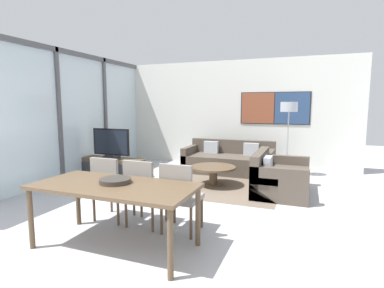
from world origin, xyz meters
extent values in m
cube|color=silver|center=(0.00, 6.13, 1.40)|extent=(6.66, 0.06, 2.80)
cube|color=#2D2D33|center=(1.25, 6.09, 1.55)|extent=(1.72, 0.01, 0.82)
cube|color=brown|center=(0.83, 6.09, 1.55)|extent=(0.82, 0.02, 0.78)
cube|color=navy|center=(1.67, 6.09, 1.55)|extent=(0.82, 0.02, 0.78)
cube|color=silver|center=(-2.83, 3.07, 1.40)|extent=(0.02, 6.13, 2.80)
cube|color=#515156|center=(-2.80, 3.07, 2.75)|extent=(0.07, 6.13, 0.10)
cube|color=#515156|center=(-2.80, 3.07, 1.40)|extent=(0.07, 0.08, 2.80)
cube|color=#515156|center=(-2.80, 4.60, 1.40)|extent=(0.07, 0.08, 2.80)
cube|color=#706051|center=(0.30, 3.93, 0.00)|extent=(2.64, 2.08, 0.01)
cube|color=brown|center=(-2.12, 3.88, 0.21)|extent=(1.59, 0.39, 0.42)
cube|color=#2D2D33|center=(-2.12, 3.68, 0.21)|extent=(1.46, 0.01, 0.23)
cube|color=#2D2D33|center=(-2.12, 3.88, 0.45)|extent=(0.36, 0.20, 0.05)
cube|color=#2D2D33|center=(-2.12, 3.88, 0.51)|extent=(0.06, 0.03, 0.08)
cube|color=black|center=(-2.12, 3.88, 0.79)|extent=(0.94, 0.04, 0.61)
cube|color=black|center=(-2.12, 3.85, 0.79)|extent=(0.88, 0.01, 0.55)
cube|color=#51473D|center=(0.30, 5.17, 0.21)|extent=(2.12, 0.96, 0.42)
cube|color=#51473D|center=(0.30, 5.56, 0.38)|extent=(2.12, 0.16, 0.76)
cube|color=#51473D|center=(-0.69, 5.17, 0.30)|extent=(0.14, 0.96, 0.60)
cube|color=#51473D|center=(1.29, 5.17, 0.30)|extent=(0.14, 0.96, 0.60)
cube|color=#B2B7C1|center=(-0.20, 5.38, 0.57)|extent=(0.36, 0.12, 0.30)
cube|color=#B2B7C1|center=(0.81, 5.38, 0.57)|extent=(0.36, 0.12, 0.30)
cube|color=#51473D|center=(1.64, 3.90, 0.21)|extent=(0.96, 1.44, 0.42)
cube|color=#51473D|center=(1.24, 3.90, 0.38)|extent=(0.16, 1.44, 0.76)
cube|color=#51473D|center=(1.64, 3.25, 0.30)|extent=(0.96, 0.14, 0.60)
cube|color=#51473D|center=(1.64, 4.55, 0.30)|extent=(0.96, 0.14, 0.60)
cube|color=#B2B7C1|center=(1.42, 3.58, 0.57)|extent=(0.12, 0.36, 0.30)
cylinder|color=brown|center=(0.30, 3.93, 0.01)|extent=(0.41, 0.41, 0.03)
cylinder|color=brown|center=(0.30, 3.93, 0.18)|extent=(0.16, 0.16, 0.35)
cylinder|color=brown|center=(0.30, 3.93, 0.37)|extent=(0.91, 0.91, 0.04)
cube|color=brown|center=(0.04, 0.97, 0.72)|extent=(1.86, 0.87, 0.04)
cylinder|color=brown|center=(-0.83, 0.59, 0.35)|extent=(0.06, 0.06, 0.70)
cylinder|color=brown|center=(0.91, 0.59, 0.35)|extent=(0.06, 0.06, 0.70)
cylinder|color=brown|center=(-0.83, 1.34, 0.35)|extent=(0.06, 0.06, 0.70)
cylinder|color=brown|center=(0.91, 1.34, 0.35)|extent=(0.06, 0.06, 0.70)
cube|color=gray|center=(-0.50, 1.70, 0.44)|extent=(0.46, 0.46, 0.06)
cube|color=gray|center=(-0.50, 1.50, 0.69)|extent=(0.42, 0.05, 0.45)
cylinder|color=brown|center=(-0.70, 1.50, 0.20)|extent=(0.04, 0.04, 0.41)
cylinder|color=brown|center=(-0.30, 1.50, 0.20)|extent=(0.04, 0.04, 0.41)
cylinder|color=brown|center=(-0.70, 1.90, 0.20)|extent=(0.04, 0.04, 0.41)
cylinder|color=brown|center=(-0.30, 1.90, 0.20)|extent=(0.04, 0.04, 0.41)
cube|color=gray|center=(0.04, 1.68, 0.44)|extent=(0.46, 0.46, 0.06)
cube|color=gray|center=(0.04, 1.48, 0.69)|extent=(0.42, 0.05, 0.45)
cylinder|color=brown|center=(-0.16, 1.48, 0.20)|extent=(0.04, 0.04, 0.41)
cylinder|color=brown|center=(0.24, 1.48, 0.20)|extent=(0.04, 0.04, 0.41)
cylinder|color=brown|center=(-0.16, 1.88, 0.20)|extent=(0.04, 0.04, 0.41)
cylinder|color=brown|center=(0.24, 1.88, 0.20)|extent=(0.04, 0.04, 0.41)
cube|color=gray|center=(0.58, 1.66, 0.44)|extent=(0.46, 0.46, 0.06)
cube|color=gray|center=(0.58, 1.45, 0.69)|extent=(0.42, 0.05, 0.45)
cylinder|color=brown|center=(0.38, 1.46, 0.20)|extent=(0.04, 0.04, 0.41)
cylinder|color=brown|center=(0.78, 1.46, 0.20)|extent=(0.04, 0.04, 0.41)
cylinder|color=brown|center=(0.38, 1.86, 0.20)|extent=(0.04, 0.04, 0.41)
cylinder|color=brown|center=(0.78, 1.86, 0.20)|extent=(0.04, 0.04, 0.41)
cylinder|color=#332D28|center=(0.01, 1.02, 0.77)|extent=(0.36, 0.36, 0.05)
torus|color=#332D28|center=(0.01, 1.02, 0.78)|extent=(0.36, 0.36, 0.02)
cylinder|color=#2D2D33|center=(1.64, 5.29, 0.01)|extent=(0.28, 0.28, 0.02)
cylinder|color=#B7B7BC|center=(1.64, 5.29, 0.75)|extent=(0.03, 0.03, 1.45)
cylinder|color=#B2B7C1|center=(1.64, 5.29, 1.59)|extent=(0.37, 0.37, 0.22)
camera|label=1|loc=(2.04, -1.78, 1.63)|focal=28.00mm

